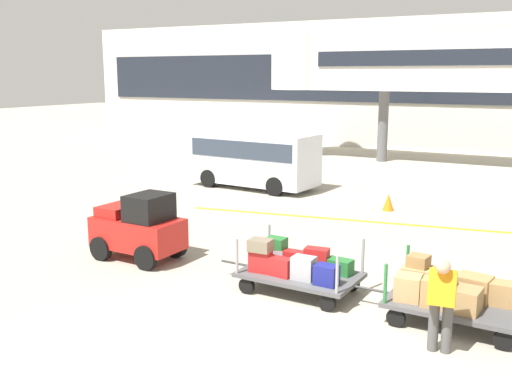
% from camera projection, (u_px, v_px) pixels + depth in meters
% --- Properties ---
extents(ground_plane, '(120.00, 120.00, 0.00)m').
position_uv_depth(ground_plane, '(294.00, 333.00, 9.74)').
color(ground_plane, '#A8A08E').
extents(apron_lead_line, '(15.77, 2.75, 0.01)m').
position_uv_depth(apron_lead_line, '(454.00, 228.00, 16.34)').
color(apron_lead_line, yellow).
rests_on(apron_lead_line, ground_plane).
extents(terminal_building, '(53.25, 2.51, 7.38)m').
position_uv_depth(terminal_building, '(495.00, 85.00, 31.45)').
color(terminal_building, beige).
rests_on(terminal_building, ground_plane).
extents(jet_bridge, '(19.40, 3.00, 6.08)m').
position_uv_depth(jet_bridge, '(450.00, 63.00, 26.68)').
color(jet_bridge, silver).
rests_on(jet_bridge, ground_plane).
extents(baggage_tug, '(2.15, 1.31, 1.58)m').
position_uv_depth(baggage_tug, '(139.00, 228.00, 13.51)').
color(baggage_tug, red).
rests_on(baggage_tug, ground_plane).
extents(baggage_cart_lead, '(3.03, 1.50, 1.10)m').
position_uv_depth(baggage_cart_lead, '(297.00, 267.00, 11.48)').
color(baggage_cart_lead, '#4C4C4F').
rests_on(baggage_cart_lead, ground_plane).
extents(baggage_cart_middle, '(3.03, 1.50, 1.10)m').
position_uv_depth(baggage_cart_middle, '(450.00, 293.00, 10.06)').
color(baggage_cart_middle, '#4C4C4F').
rests_on(baggage_cart_middle, ground_plane).
extents(baggage_handler, '(0.44, 0.46, 1.56)m').
position_uv_depth(baggage_handler, '(442.00, 301.00, 8.86)').
color(baggage_handler, '#4C4C4C').
rests_on(baggage_handler, ground_plane).
extents(shuttle_van, '(4.95, 2.33, 2.10)m').
position_uv_depth(shuttle_van, '(254.00, 155.00, 22.02)').
color(shuttle_van, silver).
rests_on(shuttle_van, ground_plane).
extents(safety_cone_far, '(0.36, 0.36, 0.55)m').
position_uv_depth(safety_cone_far, '(388.00, 202.00, 18.45)').
color(safety_cone_far, orange).
rests_on(safety_cone_far, ground_plane).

